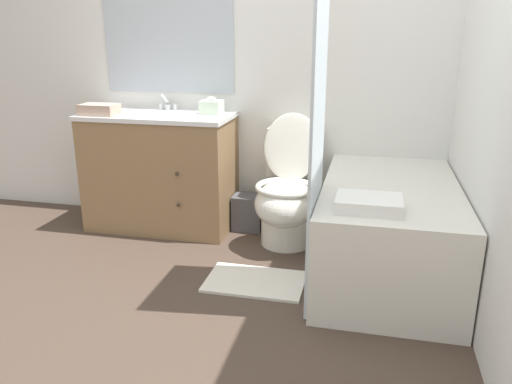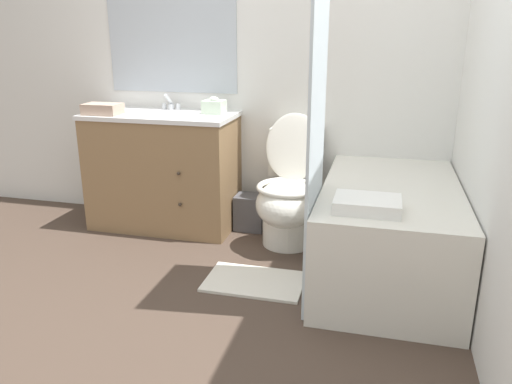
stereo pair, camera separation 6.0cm
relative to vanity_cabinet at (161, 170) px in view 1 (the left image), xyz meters
name	(u,v)px [view 1 (the left image)]	position (x,y,z in m)	size (l,w,h in m)	color
ground_plane	(201,332)	(0.73, -1.26, -0.42)	(14.00, 14.00, 0.00)	#47382D
wall_back	(268,50)	(0.72, 0.28, 0.83)	(8.00, 0.06, 2.50)	silver
wall_right	(491,57)	(2.00, -0.50, 0.83)	(0.05, 2.52, 2.50)	silver
vanity_cabinet	(161,170)	(0.00, 0.00, 0.00)	(1.04, 0.54, 0.83)	olive
sink_faucet	(167,105)	(0.00, 0.18, 0.44)	(0.14, 0.12, 0.12)	silver
toilet	(288,196)	(0.94, -0.10, -0.09)	(0.40, 0.66, 0.86)	silver
bathtub	(388,229)	(1.59, -0.42, -0.15)	(0.75, 1.35, 0.55)	silver
shower_curtain	(318,111)	(1.20, -0.78, 0.58)	(0.02, 0.54, 2.00)	silver
wastebasket	(248,212)	(0.63, 0.07, -0.30)	(0.21, 0.18, 0.25)	#4C4C51
tissue_box	(212,107)	(0.37, 0.09, 0.45)	(0.14, 0.14, 0.12)	silver
hand_towel_folded	(99,110)	(-0.36, -0.15, 0.44)	(0.25, 0.16, 0.07)	tan
bath_towel_folded	(369,203)	(1.47, -0.87, 0.15)	(0.32, 0.24, 0.06)	white
bath_mat	(255,282)	(0.87, -0.72, -0.42)	(0.56, 0.36, 0.02)	silver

